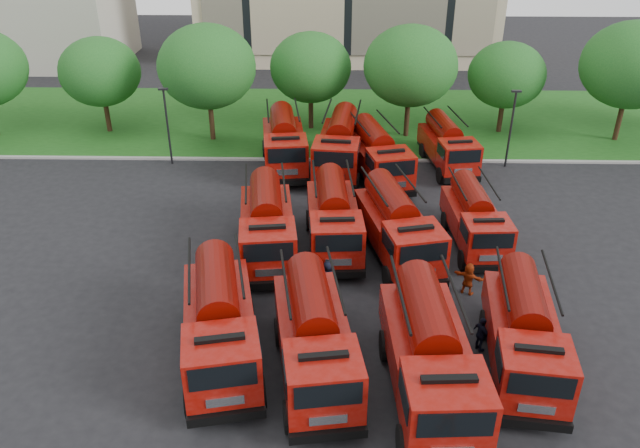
{
  "coord_description": "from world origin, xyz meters",
  "views": [
    {
      "loc": [
        0.63,
        -20.79,
        16.37
      ],
      "look_at": [
        0.07,
        5.77,
        1.8
      ],
      "focal_mm": 35.0,
      "sensor_mm": 36.0,
      "label": 1
    }
  ],
  "objects_px": {
    "fire_truck_1": "(315,337)",
    "fire_truck_11": "(447,145)",
    "fire_truck_8": "(284,143)",
    "firefighter_2": "(479,350)",
    "fire_truck_7": "(475,219)",
    "fire_truck_10": "(378,155)",
    "fire_truck_4": "(267,225)",
    "fire_truck_5": "(334,218)",
    "fire_truck_9": "(340,146)",
    "fire_truck_2": "(430,355)",
    "fire_truck_3": "(524,332)",
    "firefighter_3": "(550,363)",
    "firefighter_0": "(480,416)",
    "fire_truck_0": "(220,323)",
    "fire_truck_6": "(397,226)",
    "firefighter_5": "(466,293)",
    "firefighter_4": "(328,291)"
  },
  "relations": [
    {
      "from": "fire_truck_2",
      "to": "fire_truck_9",
      "type": "bearing_deg",
      "value": 95.58
    },
    {
      "from": "firefighter_2",
      "to": "firefighter_3",
      "type": "distance_m",
      "value": 2.71
    },
    {
      "from": "fire_truck_6",
      "to": "firefighter_0",
      "type": "xyz_separation_m",
      "value": [
        2.07,
        -10.64,
        -1.69
      ]
    },
    {
      "from": "fire_truck_3",
      "to": "fire_truck_8",
      "type": "distance_m",
      "value": 21.57
    },
    {
      "from": "fire_truck_9",
      "to": "firefighter_3",
      "type": "xyz_separation_m",
      "value": [
        8.06,
        -18.11,
        -1.79
      ]
    },
    {
      "from": "fire_truck_10",
      "to": "fire_truck_0",
      "type": "bearing_deg",
      "value": -126.34
    },
    {
      "from": "fire_truck_1",
      "to": "fire_truck_10",
      "type": "distance_m",
      "value": 18.0
    },
    {
      "from": "fire_truck_0",
      "to": "fire_truck_8",
      "type": "bearing_deg",
      "value": 74.99
    },
    {
      "from": "fire_truck_4",
      "to": "fire_truck_8",
      "type": "height_order",
      "value": "fire_truck_8"
    },
    {
      "from": "fire_truck_4",
      "to": "fire_truck_2",
      "type": "bearing_deg",
      "value": -62.01
    },
    {
      "from": "fire_truck_11",
      "to": "firefighter_0",
      "type": "distance_m",
      "value": 21.98
    },
    {
      "from": "fire_truck_5",
      "to": "firefighter_5",
      "type": "distance_m",
      "value": 7.49
    },
    {
      "from": "firefighter_3",
      "to": "firefighter_4",
      "type": "height_order",
      "value": "firefighter_4"
    },
    {
      "from": "fire_truck_7",
      "to": "firefighter_5",
      "type": "relative_size",
      "value": 4.22
    },
    {
      "from": "fire_truck_1",
      "to": "fire_truck_3",
      "type": "distance_m",
      "value": 7.83
    },
    {
      "from": "fire_truck_7",
      "to": "fire_truck_8",
      "type": "distance_m",
      "value": 14.15
    },
    {
      "from": "fire_truck_7",
      "to": "fire_truck_10",
      "type": "xyz_separation_m",
      "value": [
        -4.43,
        7.88,
        0.18
      ]
    },
    {
      "from": "fire_truck_0",
      "to": "fire_truck_1",
      "type": "xyz_separation_m",
      "value": [
        3.63,
        -0.75,
        -0.04
      ]
    },
    {
      "from": "fire_truck_1",
      "to": "fire_truck_5",
      "type": "relative_size",
      "value": 1.05
    },
    {
      "from": "fire_truck_11",
      "to": "fire_truck_9",
      "type": "bearing_deg",
      "value": 179.08
    },
    {
      "from": "fire_truck_2",
      "to": "fire_truck_8",
      "type": "relative_size",
      "value": 1.02
    },
    {
      "from": "fire_truck_7",
      "to": "firefighter_4",
      "type": "distance_m",
      "value": 8.71
    },
    {
      "from": "fire_truck_3",
      "to": "fire_truck_5",
      "type": "distance_m",
      "value": 11.42
    },
    {
      "from": "firefighter_3",
      "to": "fire_truck_5",
      "type": "bearing_deg",
      "value": -61.1
    },
    {
      "from": "fire_truck_0",
      "to": "fire_truck_4",
      "type": "xyz_separation_m",
      "value": [
        1.06,
        7.81,
        -0.04
      ]
    },
    {
      "from": "fire_truck_9",
      "to": "fire_truck_6",
      "type": "bearing_deg",
      "value": -69.12
    },
    {
      "from": "firefighter_2",
      "to": "fire_truck_1",
      "type": "bearing_deg",
      "value": 78.04
    },
    {
      "from": "firefighter_2",
      "to": "fire_truck_10",
      "type": "bearing_deg",
      "value": -13.47
    },
    {
      "from": "fire_truck_9",
      "to": "fire_truck_4",
      "type": "bearing_deg",
      "value": -103.42
    },
    {
      "from": "fire_truck_4",
      "to": "fire_truck_5",
      "type": "distance_m",
      "value": 3.37
    },
    {
      "from": "fire_truck_6",
      "to": "firefighter_3",
      "type": "distance_m",
      "value": 9.64
    },
    {
      "from": "fire_truck_0",
      "to": "fire_truck_7",
      "type": "relative_size",
      "value": 1.21
    },
    {
      "from": "firefighter_2",
      "to": "firefighter_5",
      "type": "relative_size",
      "value": 1.0
    },
    {
      "from": "fire_truck_0",
      "to": "firefighter_0",
      "type": "distance_m",
      "value": 10.05
    },
    {
      "from": "fire_truck_10",
      "to": "firefighter_0",
      "type": "bearing_deg",
      "value": -96.72
    },
    {
      "from": "fire_truck_5",
      "to": "firefighter_3",
      "type": "bearing_deg",
      "value": -49.75
    },
    {
      "from": "fire_truck_5",
      "to": "fire_truck_11",
      "type": "height_order",
      "value": "fire_truck_5"
    },
    {
      "from": "fire_truck_8",
      "to": "firefighter_3",
      "type": "xyz_separation_m",
      "value": [
        11.66,
        -18.74,
        -1.73
      ]
    },
    {
      "from": "fire_truck_3",
      "to": "fire_truck_10",
      "type": "relative_size",
      "value": 0.97
    },
    {
      "from": "fire_truck_3",
      "to": "fire_truck_7",
      "type": "bearing_deg",
      "value": 97.32
    },
    {
      "from": "fire_truck_8",
      "to": "firefighter_2",
      "type": "distance_m",
      "value": 20.24
    },
    {
      "from": "fire_truck_1",
      "to": "firefighter_2",
      "type": "relative_size",
      "value": 4.98
    },
    {
      "from": "fire_truck_8",
      "to": "fire_truck_11",
      "type": "relative_size",
      "value": 1.13
    },
    {
      "from": "fire_truck_1",
      "to": "fire_truck_11",
      "type": "bearing_deg",
      "value": 59.38
    },
    {
      "from": "fire_truck_6",
      "to": "fire_truck_11",
      "type": "relative_size",
      "value": 1.12
    },
    {
      "from": "fire_truck_0",
      "to": "fire_truck_1",
      "type": "height_order",
      "value": "fire_truck_0"
    },
    {
      "from": "fire_truck_0",
      "to": "fire_truck_2",
      "type": "relative_size",
      "value": 1.0
    },
    {
      "from": "fire_truck_2",
      "to": "fire_truck_6",
      "type": "relative_size",
      "value": 1.03
    },
    {
      "from": "fire_truck_6",
      "to": "firefighter_4",
      "type": "xyz_separation_m",
      "value": [
        -3.33,
        -3.18,
        -1.69
      ]
    },
    {
      "from": "fire_truck_5",
      "to": "fire_truck_7",
      "type": "relative_size",
      "value": 1.12
    }
  ]
}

